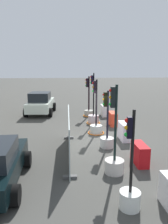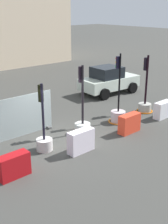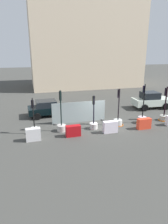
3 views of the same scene
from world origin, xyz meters
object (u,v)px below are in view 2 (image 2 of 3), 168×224
at_px(construction_barrier_1, 14,166).
at_px(construction_barrier_3, 129,123).
at_px(construction_barrier_4, 163,110).
at_px(car_white_van, 109,80).
at_px(traffic_light_5, 145,102).
at_px(traffic_light_2, 44,138).
at_px(traffic_light_3, 83,123).
at_px(traffic_light_4, 118,114).
at_px(construction_barrier_2, 81,141).

distance_m(construction_barrier_1, construction_barrier_3, 5.81).
xyz_separation_m(construction_barrier_4, car_white_van, (1.15, 5.05, 0.44)).
distance_m(construction_barrier_1, car_white_van, 10.98).
height_order(traffic_light_5, construction_barrier_3, traffic_light_5).
relative_size(traffic_light_2, construction_barrier_1, 2.50).
bearing_deg(car_white_van, traffic_light_3, -145.59).
distance_m(traffic_light_3, traffic_light_4, 2.24).
xyz_separation_m(construction_barrier_3, car_white_van, (3.92, 5.15, 0.43)).
relative_size(traffic_light_2, traffic_light_3, 0.88).
distance_m(traffic_light_2, construction_barrier_2, 1.48).
height_order(traffic_light_4, car_white_van, traffic_light_4).
xyz_separation_m(traffic_light_3, construction_barrier_2, (-1.24, -1.33, -0.03)).
bearing_deg(traffic_light_4, construction_barrier_4, -26.64).
height_order(traffic_light_4, construction_barrier_1, traffic_light_4).
bearing_deg(traffic_light_3, traffic_light_4, -2.80).
relative_size(construction_barrier_2, construction_barrier_3, 1.01).
xyz_separation_m(traffic_light_3, construction_barrier_3, (1.67, -1.32, -0.06)).
xyz_separation_m(traffic_light_2, construction_barrier_4, (6.68, -0.98, -0.08)).
relative_size(traffic_light_4, car_white_van, 0.84).
distance_m(construction_barrier_3, construction_barrier_4, 2.77).
relative_size(traffic_light_3, construction_barrier_3, 2.77).
height_order(traffic_light_3, construction_barrier_4, traffic_light_3).
xyz_separation_m(traffic_light_2, construction_barrier_2, (1.00, -1.09, -0.05)).
bearing_deg(traffic_light_5, construction_barrier_1, -171.93).
bearing_deg(construction_barrier_1, car_white_van, 27.49).
relative_size(traffic_light_5, construction_barrier_4, 2.70).
bearing_deg(traffic_light_5, traffic_light_2, -178.05).
bearing_deg(traffic_light_5, traffic_light_4, -177.45).
relative_size(construction_barrier_3, car_white_van, 0.28).
bearing_deg(traffic_light_3, car_white_van, 34.41).
height_order(construction_barrier_1, construction_barrier_4, construction_barrier_4).
relative_size(traffic_light_2, construction_barrier_2, 2.42).
relative_size(traffic_light_5, construction_barrier_2, 2.71).
distance_m(traffic_light_3, construction_barrier_1, 4.31).
relative_size(traffic_light_4, construction_barrier_3, 3.02).
xyz_separation_m(traffic_light_4, car_white_van, (3.36, 3.94, 0.43)).
height_order(traffic_light_3, construction_barrier_1, traffic_light_3).
distance_m(construction_barrier_2, car_white_van, 8.57).
bearing_deg(construction_barrier_4, construction_barrier_3, -177.84).
relative_size(traffic_light_3, traffic_light_4, 0.92).
bearing_deg(construction_barrier_4, construction_barrier_1, -179.91).
xyz_separation_m(traffic_light_5, construction_barrier_3, (-2.80, -1.31, -0.09)).
height_order(traffic_light_2, traffic_light_3, traffic_light_3).
height_order(traffic_light_3, construction_barrier_2, traffic_light_3).
height_order(traffic_light_5, car_white_van, traffic_light_5).
bearing_deg(traffic_light_4, construction_barrier_1, -170.01).
bearing_deg(construction_barrier_3, traffic_light_3, 141.72).
distance_m(traffic_light_3, construction_barrier_4, 4.61).
xyz_separation_m(traffic_light_2, car_white_van, (7.83, 4.07, 0.36)).
height_order(traffic_light_3, car_white_van, traffic_light_3).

